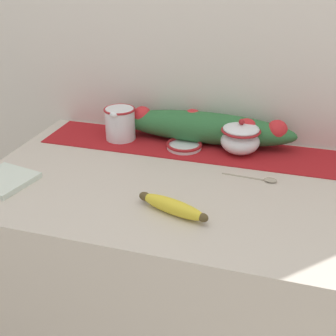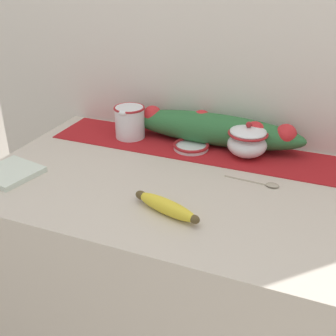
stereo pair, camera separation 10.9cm
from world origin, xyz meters
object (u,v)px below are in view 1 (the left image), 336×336
banana (172,206)px  napkin_stack (4,180)px  small_dish (184,145)px  cream_pitcher (120,122)px  sugar_bowl (240,138)px  spoon (267,180)px

banana → napkin_stack: size_ratio=1.35×
small_dish → napkin_stack: size_ratio=0.80×
banana → napkin_stack: banana is taller
small_dish → banana: bearing=-80.0°
cream_pitcher → napkin_stack: cream_pitcher is taller
sugar_bowl → spoon: size_ratio=0.79×
small_dish → napkin_stack: 0.60m
spoon → banana: bearing=-128.4°
banana → napkin_stack: bearing=178.2°
napkin_stack → small_dish: bearing=40.2°
small_dish → spoon: bearing=-27.6°
sugar_bowl → spoon: sugar_bowl is taller
small_dish → cream_pitcher: bearing=175.5°
banana → small_dish: bearing=100.0°
sugar_bowl → napkin_stack: sugar_bowl is taller
napkin_stack → sugar_bowl: bearing=32.0°
spoon → cream_pitcher: bearing=166.0°
small_dish → spoon: (0.30, -0.15, -0.01)m
cream_pitcher → banana: cream_pitcher is taller
cream_pitcher → banana: 0.53m
small_dish → napkin_stack: (-0.46, -0.39, -0.01)m
cream_pitcher → sugar_bowl: bearing=-0.2°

